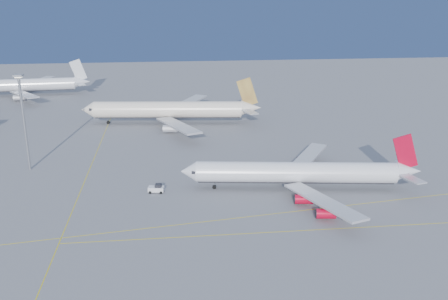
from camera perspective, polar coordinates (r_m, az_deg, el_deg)
ground at (r=118.58m, az=2.39°, el=-6.38°), size 500.00×500.00×0.00m
taxiway_lines at (r=123.15m, az=-4.88°, el=-5.47°), size 118.86×140.00×0.02m
airliner_virgin at (r=127.57m, az=8.77°, el=-2.60°), size 60.72×54.12×14.99m
airliner_etihad at (r=189.66m, az=-5.99°, el=4.59°), size 68.06×62.54×17.76m
airliner_third at (r=258.28m, az=-22.04°, el=6.88°), size 63.31×58.20×16.97m
pushback_tug at (r=126.77m, az=-7.72°, el=-4.38°), size 4.17×2.92×2.19m
light_mast at (r=147.65m, az=-21.97°, el=3.76°), size 2.34×2.34×27.03m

